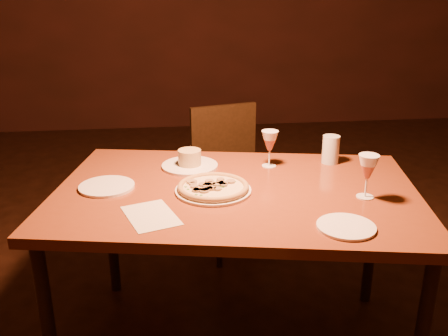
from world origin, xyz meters
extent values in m
plane|color=#331A11|center=(0.00, 0.00, 0.00)|extent=(7.00, 7.00, 0.00)
cube|color=brown|center=(-0.30, -0.16, 0.74)|extent=(1.56, 1.16, 0.04)
cylinder|color=black|center=(-1.01, -0.42, 0.36)|extent=(0.05, 0.05, 0.72)
cylinder|color=black|center=(-0.86, 0.35, 0.36)|extent=(0.05, 0.05, 0.72)
cylinder|color=black|center=(0.41, 0.11, 0.36)|extent=(0.05, 0.05, 0.72)
cube|color=black|center=(-0.18, 0.71, 0.44)|extent=(0.50, 0.50, 0.04)
cube|color=black|center=(-0.22, 0.90, 0.65)|extent=(0.40, 0.13, 0.39)
cylinder|color=black|center=(-0.29, 0.51, 0.21)|extent=(0.04, 0.04, 0.42)
cylinder|color=black|center=(-0.38, 0.83, 0.21)|extent=(0.04, 0.04, 0.42)
cylinder|color=black|center=(0.03, 0.60, 0.21)|extent=(0.04, 0.04, 0.42)
cylinder|color=black|center=(-0.06, 0.92, 0.21)|extent=(0.04, 0.04, 0.42)
cylinder|color=white|center=(-0.39, -0.17, 0.76)|extent=(0.30, 0.30, 0.01)
cylinder|color=beige|center=(-0.39, -0.17, 0.77)|extent=(0.27, 0.27, 0.01)
torus|color=tan|center=(-0.39, -0.17, 0.78)|extent=(0.28, 0.28, 0.02)
cylinder|color=white|center=(-0.47, 0.11, 0.76)|extent=(0.25, 0.25, 0.01)
cylinder|color=tan|center=(-0.47, 0.11, 0.80)|extent=(0.10, 0.10, 0.07)
cylinder|color=silver|center=(0.16, 0.10, 0.82)|extent=(0.08, 0.08, 0.13)
cylinder|color=white|center=(-0.80, -0.09, 0.76)|extent=(0.22, 0.22, 0.01)
cylinder|color=white|center=(0.02, -0.53, 0.76)|extent=(0.19, 0.19, 0.01)
cube|color=beige|center=(-0.63, -0.36, 0.76)|extent=(0.22, 0.27, 0.00)
camera|label=1|loc=(-0.56, -1.95, 1.52)|focal=40.00mm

